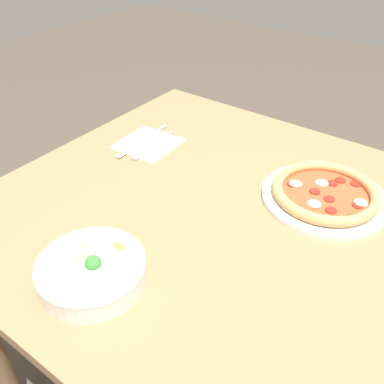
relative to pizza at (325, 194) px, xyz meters
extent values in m
cube|color=#99724C|center=(0.07, 0.18, -0.03)|extent=(1.28, 1.01, 0.03)
cylinder|color=olive|center=(0.65, -0.25, -0.40)|extent=(0.06, 0.06, 0.71)
cylinder|color=white|center=(0.00, 0.00, -0.01)|extent=(0.30, 0.30, 0.01)
torus|color=tan|center=(0.00, 0.00, 0.01)|extent=(0.26, 0.26, 0.03)
cylinder|color=#D14C28|center=(0.00, 0.00, 0.00)|extent=(0.22, 0.22, 0.01)
cylinder|color=maroon|center=(-0.01, -0.07, 0.00)|extent=(0.03, 0.03, 0.00)
cylinder|color=maroon|center=(-0.06, 0.08, 0.00)|extent=(0.03, 0.03, 0.00)
cylinder|color=maroon|center=(-0.04, 0.06, 0.00)|extent=(0.03, 0.03, 0.00)
cylinder|color=maroon|center=(-0.08, 0.06, 0.00)|extent=(0.03, 0.03, 0.00)
cylinder|color=maroon|center=(0.08, 0.01, 0.00)|extent=(0.03, 0.03, 0.00)
cylinder|color=maroon|center=(-0.05, -0.08, 0.00)|extent=(0.03, 0.03, 0.00)
cylinder|color=maroon|center=(-0.02, 0.02, 0.00)|extent=(0.03, 0.03, 0.00)
cylinder|color=maroon|center=(-0.08, 0.00, 0.00)|extent=(0.03, 0.03, 0.00)
cylinder|color=maroon|center=(0.02, 0.01, 0.00)|extent=(0.03, 0.03, 0.00)
cylinder|color=maroon|center=(0.00, -0.05, 0.00)|extent=(0.03, 0.03, 0.00)
ellipsoid|color=silver|center=(0.02, -0.04, 0.00)|extent=(0.03, 0.03, 0.01)
ellipsoid|color=silver|center=(0.08, 0.01, 0.00)|extent=(0.03, 0.03, 0.01)
ellipsoid|color=silver|center=(-0.08, -0.01, 0.00)|extent=(0.03, 0.03, 0.01)
ellipsoid|color=silver|center=(0.00, 0.06, 0.00)|extent=(0.03, 0.03, 0.01)
cylinder|color=white|center=(0.26, 0.51, 0.01)|extent=(0.21, 0.21, 0.05)
torus|color=white|center=(0.26, 0.51, 0.03)|extent=(0.21, 0.21, 0.01)
ellipsoid|color=#998466|center=(0.26, 0.57, 0.02)|extent=(0.04, 0.04, 0.02)
ellipsoid|color=tan|center=(0.33, 0.48, 0.03)|extent=(0.04, 0.04, 0.02)
ellipsoid|color=tan|center=(0.28, 0.52, 0.03)|extent=(0.03, 0.04, 0.02)
ellipsoid|color=#998466|center=(0.22, 0.48, 0.02)|extent=(0.04, 0.04, 0.02)
ellipsoid|color=#998466|center=(0.33, 0.48, 0.03)|extent=(0.04, 0.04, 0.02)
ellipsoid|color=#998466|center=(0.30, 0.49, 0.02)|extent=(0.04, 0.04, 0.02)
ellipsoid|color=tan|center=(0.21, 0.44, 0.02)|extent=(0.04, 0.04, 0.02)
sphere|color=#388433|center=(0.25, 0.51, 0.03)|extent=(0.03, 0.03, 0.03)
ellipsoid|color=yellow|center=(0.24, 0.45, 0.03)|extent=(0.04, 0.02, 0.02)
cube|color=white|center=(0.52, 0.05, -0.02)|extent=(0.17, 0.17, 0.00)
cube|color=silver|center=(0.50, 0.02, -0.01)|extent=(0.02, 0.13, 0.00)
cube|color=silver|center=(0.50, 0.12, -0.01)|extent=(0.01, 0.06, 0.00)
cube|color=silver|center=(0.50, 0.12, -0.01)|extent=(0.01, 0.06, 0.00)
cube|color=silver|center=(0.49, 0.12, -0.01)|extent=(0.01, 0.06, 0.00)
cube|color=silver|center=(0.49, 0.11, -0.01)|extent=(0.01, 0.06, 0.00)
cube|color=silver|center=(0.55, -0.02, -0.01)|extent=(0.01, 0.09, 0.01)
cube|color=silver|center=(0.54, 0.09, -0.01)|extent=(0.02, 0.14, 0.00)
camera|label=1|loc=(-0.23, 0.86, 0.61)|focal=40.00mm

